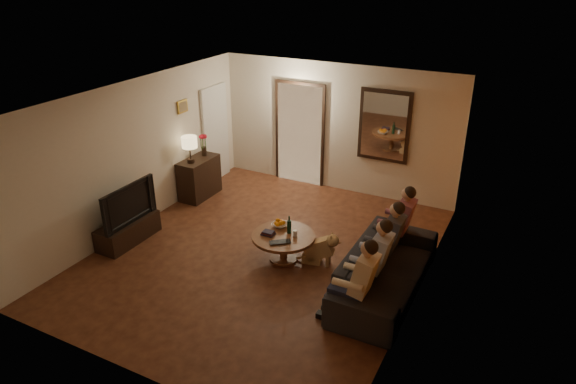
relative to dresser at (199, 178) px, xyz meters
The scene contains 33 objects.
floor 2.66m from the dresser, 31.16° to the right, with size 5.00×6.00×0.01m, color #411D11.
ceiling 3.43m from the dresser, 31.16° to the right, with size 5.00×6.00×0.01m, color white.
back_wall 2.93m from the dresser, 36.08° to the left, with size 5.00×0.02×2.60m, color beige.
front_wall 4.99m from the dresser, 62.71° to the right, with size 5.00×0.02×2.60m, color beige.
left_wall 1.65m from the dresser, 100.41° to the right, with size 0.02×6.00×2.60m, color beige.
right_wall 5.02m from the dresser, 15.99° to the right, with size 0.02×6.00×2.60m, color beige.
orange_accent 5.01m from the dresser, 16.02° to the right, with size 0.01×6.00×2.60m, color #C44F21.
kitchen_doorway 2.27m from the dresser, 48.16° to the left, with size 1.00×0.06×2.10m, color #FFE0A5.
door_trim 2.26m from the dresser, 47.98° to the left, with size 1.12×0.04×2.22m, color black.
fridge_glimpse 2.40m from the dresser, 43.69° to the left, with size 0.45×0.03×1.70m, color silver.
mirror_frame 3.79m from the dresser, 26.20° to the left, with size 1.00×0.05×1.40m, color black.
mirror_glass 3.77m from the dresser, 25.77° to the left, with size 0.86×0.02×1.26m, color white.
white_door 1.14m from the dresser, 102.60° to the left, with size 0.06×0.85×2.04m, color white.
framed_art 1.47m from the dresser, 164.57° to the right, with size 0.03×0.28×0.24m, color #B28C33.
art_canvas 1.46m from the dresser, 163.50° to the right, with size 0.01×0.22×0.18m, color brown.
dresser is the anchor object (origin of this frame).
table_lamp 0.71m from the dresser, 90.00° to the right, with size 0.30×0.30×0.54m, color beige, non-canonical shape.
flower_vase 0.66m from the dresser, 90.00° to the left, with size 0.14×0.14×0.44m, color red, non-canonical shape.
tv_stand 2.06m from the dresser, 90.00° to the right, with size 0.45×1.15×0.38m, color black.
tv 2.07m from the dresser, 90.00° to the right, with size 0.15×1.17×0.67m, color black.
sofa 4.56m from the dresser, 18.51° to the right, with size 0.95×2.43×0.71m, color black.
person_a 4.84m from the dresser, 29.05° to the right, with size 0.60×0.40×1.20m, color tan, non-canonical shape.
person_b 4.58m from the dresser, 22.47° to the right, with size 0.60×0.40×1.20m, color tan, non-canonical shape.
person_c 4.39m from the dresser, 15.20° to the right, with size 0.60×0.40×1.20m, color tan, non-canonical shape.
person_d 4.27m from the dresser, ahead, with size 0.60×0.40×1.20m, color tan, non-canonical shape.
dog 3.39m from the dresser, 20.94° to the right, with size 0.56×0.24×0.56m, color #A9744E, non-canonical shape.
coffee_table 2.97m from the dresser, 27.58° to the right, with size 1.01×1.01×0.45m, color brown.
bowl 2.71m from the dresser, 25.22° to the right, with size 0.26×0.26×0.06m, color white.
oranges 2.71m from the dresser, 25.22° to the right, with size 0.20×0.20×0.08m, color orange, non-canonical shape.
wine_bottle 2.97m from the dresser, 25.42° to the right, with size 0.07×0.07×0.31m, color black, non-canonical shape.
wine_glass 3.11m from the dresser, 25.23° to the right, with size 0.06×0.06×0.10m, color silver.
book_stack 2.83m from the dresser, 31.45° to the right, with size 0.20×0.15×0.07m, color black, non-canonical shape.
laptop 3.19m from the dresser, 31.21° to the right, with size 0.33×0.21×0.03m, color black.
Camera 1 is at (3.67, -6.25, 4.42)m, focal length 32.00 mm.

